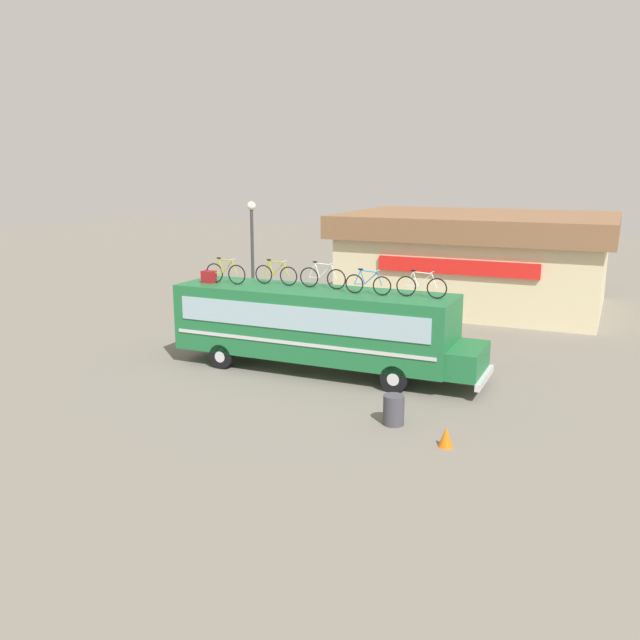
# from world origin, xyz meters

# --- Properties ---
(ground_plane) EXTENTS (120.00, 120.00, 0.00)m
(ground_plane) POSITION_xyz_m (0.00, 0.00, 0.00)
(ground_plane) COLOR slate
(bus) EXTENTS (11.44, 2.65, 3.01)m
(bus) POSITION_xyz_m (0.19, -0.00, 1.75)
(bus) COLOR #1E6B38
(bus) RESTS_ON ground
(luggage_bag_1) EXTENTS (0.48, 0.37, 0.45)m
(luggage_bag_1) POSITION_xyz_m (-4.20, -0.29, 3.24)
(luggage_bag_1) COLOR maroon
(luggage_bag_1) RESTS_ON bus
(rooftop_bicycle_1) EXTENTS (1.71, 0.44, 0.98)m
(rooftop_bicycle_1) POSITION_xyz_m (-3.50, -0.21, 3.42)
(rooftop_bicycle_1) COLOR black
(rooftop_bicycle_1) RESTS_ON bus
(rooftop_bicycle_2) EXTENTS (1.75, 0.44, 0.94)m
(rooftop_bicycle_2) POSITION_xyz_m (-1.66, 0.35, 3.40)
(rooftop_bicycle_2) COLOR black
(rooftop_bicycle_2) RESTS_ON bus
(rooftop_bicycle_3) EXTENTS (1.80, 0.44, 0.97)m
(rooftop_bicycle_3) POSITION_xyz_m (0.23, 0.35, 3.41)
(rooftop_bicycle_3) COLOR black
(rooftop_bicycle_3) RESTS_ON bus
(rooftop_bicycle_4) EXTENTS (1.67, 0.44, 0.88)m
(rooftop_bicycle_4) POSITION_xyz_m (2.14, -0.12, 3.38)
(rooftop_bicycle_4) COLOR black
(rooftop_bicycle_4) RESTS_ON bus
(rooftop_bicycle_5) EXTENTS (1.75, 0.44, 0.92)m
(rooftop_bicycle_5) POSITION_xyz_m (3.96, 0.07, 3.40)
(rooftop_bicycle_5) COLOR black
(rooftop_bicycle_5) RESTS_ON bus
(roadside_building) EXTENTS (13.74, 10.18, 4.91)m
(roadside_building) POSITION_xyz_m (2.93, 14.59, 2.52)
(roadside_building) COLOR beige
(roadside_building) RESTS_ON ground
(trash_bin) EXTENTS (0.62, 0.62, 0.88)m
(trash_bin) POSITION_xyz_m (4.38, -3.93, 0.44)
(trash_bin) COLOR #3F3F47
(trash_bin) RESTS_ON ground
(traffic_cone) EXTENTS (0.39, 0.39, 0.56)m
(traffic_cone) POSITION_xyz_m (6.15, -4.91, 0.28)
(traffic_cone) COLOR orange
(traffic_cone) RESTS_ON ground
(street_lamp) EXTENTS (0.38, 0.38, 5.84)m
(street_lamp) POSITION_xyz_m (-4.81, 4.13, 3.73)
(street_lamp) COLOR #38383D
(street_lamp) RESTS_ON ground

